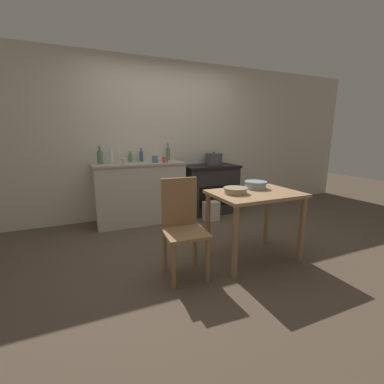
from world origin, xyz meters
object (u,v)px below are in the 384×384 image
Objects in this scene: flour_sack at (211,211)px; cup_mid_right at (165,160)px; cup_right at (125,161)px; bottle_center_left at (100,157)px; mixing_bowl_small at (256,184)px; work_table at (255,204)px; cup_center_right at (155,159)px; chair at (183,225)px; bottle_far_left at (111,156)px; stove at (210,189)px; bottle_mid_left at (130,158)px; bottle_center at (141,156)px; stock_pot at (214,159)px; mixing_bowl_large at (236,190)px; bottle_left at (168,154)px.

cup_mid_right reaches higher than flour_sack.
bottle_center_left is at bearing 142.16° from cup_right.
mixing_bowl_small is 2.87× the size of cup_mid_right.
cup_center_right reaches higher than work_table.
chair is 1.75m from cup_center_right.
bottle_far_left reaches higher than cup_center_right.
cup_mid_right is at bearing -12.64° from bottle_center_left.
cup_center_right is at bearing -175.14° from stove.
bottle_far_left is (-1.38, 1.71, 0.24)m from mixing_bowl_small.
bottle_mid_left is 0.75× the size of bottle_center.
bottle_far_left reaches higher than flour_sack.
bottle_mid_left is (-1.33, 0.18, 0.58)m from stove.
stock_pot is 1.44m from bottle_mid_left.
work_table is 0.98× the size of chair.
cup_center_right is at bearing -172.58° from stock_pot.
bottle_center is (-1.26, 0.12, 0.08)m from stock_pot.
bottle_mid_left reaches higher than stock_pot.
bottle_far_left is at bearing 160.07° from flour_sack.
bottle_center_left is at bearing 127.94° from work_table.
mixing_bowl_large is (-0.23, 0.03, 0.16)m from work_table.
flour_sack is 1.89m from bottle_center_left.
flour_sack is 1.10× the size of bottle_left.
bottle_center_left reaches higher than cup_center_right.
bottle_mid_left is at bearing 97.44° from chair.
bottle_left is 0.87m from cup_right.
bottle_left is 0.46m from bottle_center.
work_table is at bearing -73.01° from cup_mid_right.
work_table is 3.70× the size of mixing_bowl_large.
bottle_center_left is (-1.54, 1.67, 0.24)m from mixing_bowl_small.
stove is 9.17× the size of cup_center_right.
bottle_mid_left is 0.57m from cup_mid_right.
mixing_bowl_small is (-0.25, -1.61, 0.38)m from stove.
stock_pot reaches higher than mixing_bowl_small.
stove is at bearing -8.71° from bottle_center.
cup_right is (-0.32, -0.36, -0.04)m from bottle_center.
cup_right is at bearing 125.06° from work_table.
bottle_far_left is at bearing 164.03° from cup_center_right.
mixing_bowl_small is 2.02m from bottle_center.
bottle_center is (-0.91, 1.79, 0.22)m from mixing_bowl_small.
bottle_center reaches higher than mixing_bowl_large.
bottle_center_left is at bearing 178.08° from stove.
bottle_center is 2.07× the size of cup_center_right.
bottle_mid_left reaches higher than cup_right.
cup_right is at bearing 130.71° from mixing_bowl_small.
mixing_bowl_large is 0.90× the size of bottle_far_left.
bottle_left is at bearing 99.49° from work_table.
mixing_bowl_large is (-0.60, -1.74, 0.37)m from stove.
mixing_bowl_large is 2.82× the size of cup_right.
cup_center_right is at bearing -39.50° from bottle_mid_left.
cup_center_right is at bearing -15.97° from bottle_far_left.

